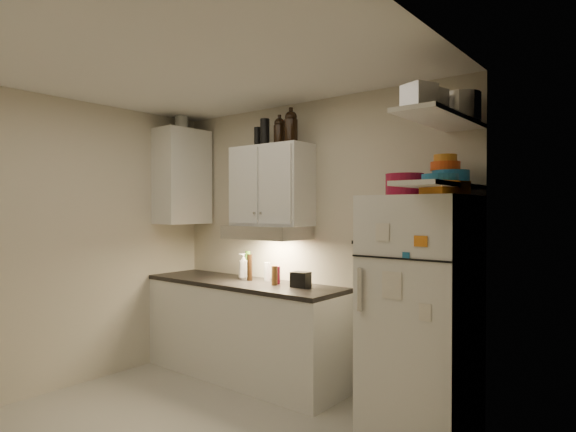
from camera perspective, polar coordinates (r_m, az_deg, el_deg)
The scene contains 35 objects.
ceiling at distance 3.52m, azimuth -13.04°, elevation 17.38°, with size 3.20×3.00×0.02m, color white.
back_wall at distance 4.48m, azimuth 2.40°, elevation -3.09°, with size 3.20×0.02×2.60m, color beige.
left_wall at distance 4.76m, azimuth -25.09°, elevation -2.94°, with size 0.02×3.00×2.60m, color beige.
right_wall at distance 2.35m, azimuth 12.27°, elevation -6.61°, with size 0.02×3.00×2.60m, color beige.
base_cabinet at distance 4.73m, azimuth -5.43°, elevation -13.44°, with size 2.10×0.60×0.88m, color white.
countertop at distance 4.64m, azimuth -5.44°, elevation -7.92°, with size 2.10×0.62×0.04m, color black.
upper_cabinet at distance 4.53m, azimuth -1.99°, elevation 3.60°, with size 0.80×0.33×0.75m, color white.
side_cabinet at distance 5.26m, azimuth -12.41°, elevation 4.55°, with size 0.33×0.55×1.00m, color white.
range_hood at distance 4.48m, azimuth -2.53°, elevation -1.94°, with size 0.76×0.46×0.12m, color silver.
fridge at distance 3.62m, azimuth 15.40°, elevation -11.25°, with size 0.70×0.68×1.70m, color white.
shelf_hi at distance 3.39m, azimuth 17.73°, elevation 10.90°, with size 0.30×0.95×0.03m, color white.
shelf_lo at distance 3.34m, azimuth 17.70°, elevation 3.45°, with size 0.30×0.95×0.03m, color white.
knife_strip at distance 4.08m, azimuth 10.13°, elevation -3.20°, with size 0.42×0.02×0.03m, color black.
dutch_oven at distance 3.54m, azimuth 13.67°, elevation 3.61°, with size 0.27×0.27×0.16m, color maroon.
book_stack at distance 3.28m, azimuth 18.08°, elevation 3.20°, with size 0.20×0.25×0.09m, color orange.
spice_jar at distance 3.48m, azimuth 15.80°, elevation 3.14°, with size 0.06×0.06×0.09m, color silver.
stock_pot at distance 3.65m, azimuth 19.75°, elevation 11.97°, with size 0.27×0.27×0.20m, color silver.
tin_a at distance 3.41m, azimuth 16.50°, elevation 12.65°, with size 0.18×0.16×0.18m, color #AAAAAD.
tin_b at distance 3.20m, azimuth 15.26°, elevation 13.35°, with size 0.17×0.17×0.17m, color #AAAAAD.
bowl_teal at distance 3.60m, azimuth 18.70°, elevation 4.31°, with size 0.26×0.26×0.10m, color #1C689C.
bowl_orange at distance 3.61m, azimuth 18.13°, elevation 5.62°, with size 0.21×0.21×0.06m, color #DD4814.
bowl_yellow at distance 3.61m, azimuth 18.14°, elevation 6.52°, with size 0.16×0.16×0.05m, color orange.
plates at distance 3.31m, azimuth 17.53°, elevation 4.24°, with size 0.23×0.23×0.06m, color #1C689C.
growler_a at distance 4.50m, azimuth -1.02°, elevation 10.04°, with size 0.11×0.11×0.25m, color black, non-canonical shape.
growler_b at distance 4.34m, azimuth 0.35°, elevation 10.60°, with size 0.12×0.12×0.28m, color black, non-canonical shape.
thermos_a at distance 4.56m, azimuth -2.76°, elevation 9.89°, with size 0.09×0.09×0.25m, color black.
thermos_b at distance 4.69m, azimuth -3.64°, elevation 9.28°, with size 0.07×0.07×0.19m, color black.
side_jar at distance 5.36m, azimuth -12.51°, elevation 10.86°, with size 0.14×0.14×0.18m, color silver.
soap_bottle at distance 4.74m, azimuth -5.31°, elevation -5.78°, with size 0.11×0.11×0.28m, color white.
pepper_mill at distance 4.37m, azimuth -1.61°, elevation -7.05°, with size 0.05×0.05×0.18m, color brown.
oil_bottle at distance 4.76m, azimuth -4.80°, elevation -5.81°, with size 0.05×0.05×0.27m, color #3D741D.
vinegar_bottle at distance 4.65m, azimuth -4.56°, elevation -6.09°, with size 0.05×0.05×0.25m, color black.
clear_bottle at distance 4.60m, azimuth -2.49°, elevation -6.62°, with size 0.06×0.06×0.18m, color silver.
red_jar at distance 4.45m, azimuth -1.43°, elevation -6.99°, with size 0.08×0.08×0.16m, color maroon.
caddy at distance 4.24m, azimuth 1.51°, elevation -7.55°, with size 0.16×0.11×0.14m, color black.
Camera 1 is at (2.65, -2.09, 1.60)m, focal length 30.00 mm.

